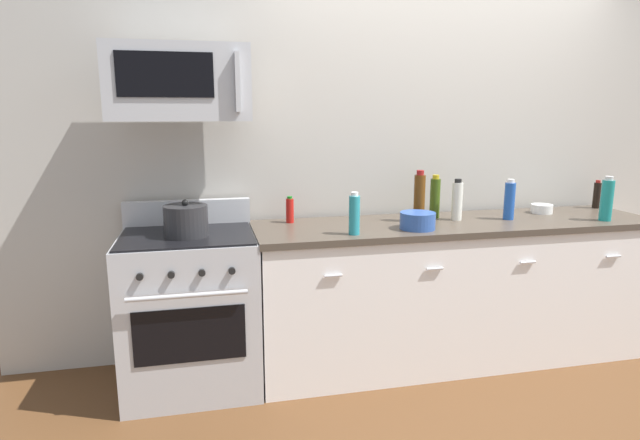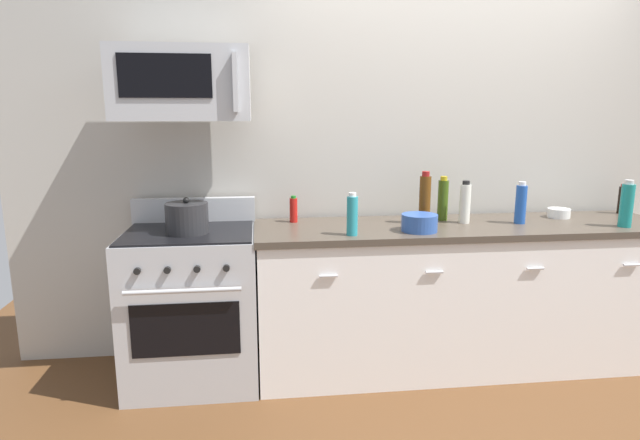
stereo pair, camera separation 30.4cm
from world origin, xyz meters
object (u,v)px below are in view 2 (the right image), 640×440
at_px(bottle_soy_sauce_dark, 622,199).
at_px(bowl_white_ceramic, 559,213).
at_px(bottle_vinegar_white, 465,203).
at_px(microwave, 183,84).
at_px(bottle_sparkling_teal, 627,205).
at_px(bottle_dish_soap, 352,215).
at_px(bottle_hot_sauce_red, 294,210).
at_px(bowl_blue_mixing, 419,222).
at_px(bottle_soda_blue, 521,204).
at_px(stockpot, 187,218).
at_px(range_oven, 193,305).
at_px(bottle_olive_oil, 443,199).
at_px(bottle_wine_amber, 425,199).

distance_m(bottle_soy_sauce_dark, bowl_white_ceramic, 0.51).
bearing_deg(bottle_vinegar_white, bowl_white_ceramic, 7.40).
height_order(microwave, bowl_white_ceramic, microwave).
bearing_deg(bottle_sparkling_teal, bowl_white_ceramic, 126.74).
distance_m(bottle_dish_soap, bowl_white_ceramic, 1.48).
xyz_separation_m(bottle_hot_sauce_red, bottle_sparkling_teal, (1.97, -0.38, 0.06)).
height_order(bottle_vinegar_white, bowl_blue_mixing, bottle_vinegar_white).
relative_size(bottle_soy_sauce_dark, bowl_blue_mixing, 0.97).
distance_m(bottle_soda_blue, bowl_blue_mixing, 0.70).
relative_size(bottle_soy_sauce_dark, bottle_hot_sauce_red, 1.21).
bearing_deg(bottle_soy_sauce_dark, stockpot, -174.66).
bearing_deg(bottle_soda_blue, bowl_white_ceramic, 22.61).
distance_m(microwave, bottle_vinegar_white, 1.82).
height_order(range_oven, microwave, microwave).
bearing_deg(stockpot, bottle_sparkling_teal, -2.92).
bearing_deg(bottle_olive_oil, microwave, -176.42).
xyz_separation_m(range_oven, bottle_hot_sauce_red, (0.62, 0.19, 0.53)).
bearing_deg(stockpot, bottle_vinegar_white, 3.16).
height_order(bottle_wine_amber, stockpot, bottle_wine_amber).
relative_size(bottle_soda_blue, bowl_blue_mixing, 1.25).
relative_size(bottle_olive_oil, bottle_vinegar_white, 1.06).
bearing_deg(stockpot, bottle_olive_oil, 7.12).
xyz_separation_m(bottle_wine_amber, bottle_olive_oil, (0.15, 0.10, -0.02)).
height_order(bottle_soy_sauce_dark, bottle_vinegar_white, bottle_vinegar_white).
height_order(bottle_sparkling_teal, bottle_vinegar_white, bottle_sparkling_teal).
bearing_deg(microwave, bowl_white_ceramic, 2.02).
bearing_deg(bowl_blue_mixing, bottle_wine_amber, 65.14).
bearing_deg(bottle_soy_sauce_dark, bottle_olive_oil, -176.84).
height_order(bottle_soy_sauce_dark, bottle_wine_amber, bottle_wine_amber).
xyz_separation_m(range_oven, bowl_white_ceramic, (2.36, 0.13, 0.48)).
height_order(bottle_wine_amber, bottle_olive_oil, bottle_wine_amber).
height_order(microwave, bottle_vinegar_white, microwave).
relative_size(bottle_dish_soap, bottle_soda_blue, 0.93).
height_order(bottle_soda_blue, bottle_sparkling_teal, bottle_sparkling_teal).
bearing_deg(bottle_vinegar_white, bottle_olive_oil, 135.27).
xyz_separation_m(range_oven, microwave, (0.00, 0.04, 1.28)).
height_order(bowl_white_ceramic, stockpot, stockpot).
distance_m(bottle_soda_blue, bottle_soy_sauce_dark, 0.88).
bearing_deg(bottle_wine_amber, stockpot, -175.94).
xyz_separation_m(bottle_wine_amber, bottle_vinegar_white, (0.26, -0.01, -0.03)).
distance_m(bottle_soy_sauce_dark, stockpot, 2.88).
bearing_deg(bottle_dish_soap, bottle_soda_blue, 10.07).
bearing_deg(bottle_hot_sauce_red, bottle_vinegar_white, -8.12).
relative_size(range_oven, bottle_soy_sauce_dark, 5.29).
xyz_separation_m(bottle_dish_soap, bottle_vinegar_white, (0.76, 0.25, 0.01)).
bearing_deg(bottle_sparkling_teal, range_oven, 175.91).
height_order(bottle_dish_soap, bottle_vinegar_white, bottle_vinegar_white).
relative_size(bottle_soda_blue, bottle_hot_sauce_red, 1.56).
height_order(bottle_hot_sauce_red, bowl_blue_mixing, bottle_hot_sauce_red).
distance_m(microwave, bowl_blue_mixing, 1.55).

